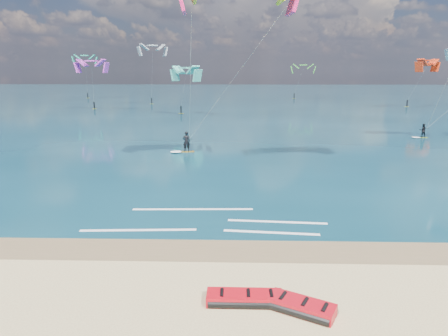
# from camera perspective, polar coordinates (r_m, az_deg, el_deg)

# --- Properties ---
(ground) EXTENTS (320.00, 320.00, 0.00)m
(ground) POSITION_cam_1_polar(r_m,az_deg,el_deg) (53.85, -1.18, 5.61)
(ground) COLOR tan
(ground) RESTS_ON ground
(wet_sand_strip) EXTENTS (320.00, 2.40, 0.01)m
(wet_sand_strip) POSITION_cam_1_polar(r_m,az_deg,el_deg) (18.16, -6.96, -11.42)
(wet_sand_strip) COLOR brown
(wet_sand_strip) RESTS_ON ground
(sea) EXTENTS (320.00, 200.00, 0.04)m
(sea) POSITION_cam_1_polar(r_m,az_deg,el_deg) (117.51, 0.35, 10.10)
(sea) COLOR #0B313F
(sea) RESTS_ON ground
(packed_kite_left) EXTENTS (2.80, 1.16, 0.42)m
(packed_kite_left) POSITION_cam_1_polar(r_m,az_deg,el_deg) (14.39, 2.94, -18.66)
(packed_kite_left) COLOR red
(packed_kite_left) RESTS_ON ground
(packed_kite_mid) EXTENTS (2.68, 2.17, 0.44)m
(packed_kite_mid) POSITION_cam_1_polar(r_m,az_deg,el_deg) (14.17, 10.94, -19.48)
(packed_kite_mid) COLOR red
(packed_kite_mid) RESTS_ON ground
(kitesurfer_main) EXTENTS (12.24, 9.42, 15.74)m
(kitesurfer_main) POSITION_cam_1_polar(r_m,az_deg,el_deg) (33.63, -2.08, 14.36)
(kitesurfer_main) COLOR gold
(kitesurfer_main) RESTS_ON sea
(shoreline_foam) EXTENTS (12.41, 3.79, 0.01)m
(shoreline_foam) POSITION_cam_1_polar(r_m,az_deg,el_deg) (20.94, -1.41, -7.67)
(shoreline_foam) COLOR white
(shoreline_foam) RESTS_ON ground
(distant_kites) EXTENTS (83.96, 43.80, 12.77)m
(distant_kites) POSITION_cam_1_polar(r_m,az_deg,el_deg) (89.88, -3.54, 12.17)
(distant_kites) COLOR teal
(distant_kites) RESTS_ON ground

